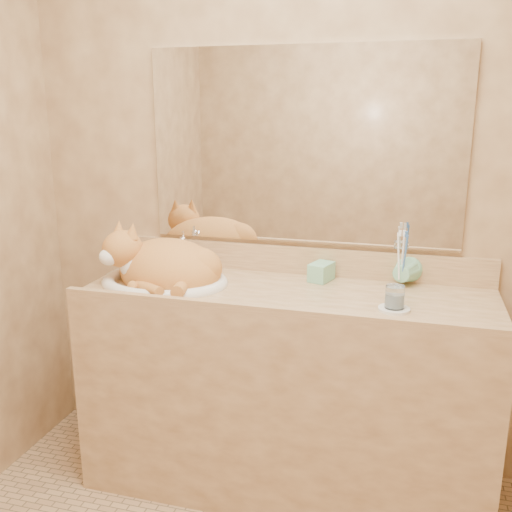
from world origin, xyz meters
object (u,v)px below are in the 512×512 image
(sink_basin, at_px, (164,264))
(toothbrush_cup, at_px, (401,275))
(vanity_counter, at_px, (285,391))
(water_glass, at_px, (395,297))
(cat, at_px, (162,263))
(soap_dispenser, at_px, (315,264))

(sink_basin, height_order, toothbrush_cup, sink_basin)
(vanity_counter, relative_size, water_glass, 19.86)
(cat, bearing_deg, water_glass, 15.32)
(vanity_counter, height_order, soap_dispenser, soap_dispenser)
(toothbrush_cup, bearing_deg, vanity_counter, -158.34)
(sink_basin, bearing_deg, cat, 160.97)
(cat, xyz_separation_m, soap_dispenser, (0.61, 0.15, 0.00))
(soap_dispenser, distance_m, toothbrush_cup, 0.34)
(vanity_counter, distance_m, water_glass, 0.64)
(sink_basin, relative_size, water_glass, 6.41)
(vanity_counter, bearing_deg, toothbrush_cup, 21.66)
(toothbrush_cup, xyz_separation_m, water_glass, (-0.01, -0.27, -0.00))
(water_glass, bearing_deg, cat, 174.76)
(toothbrush_cup, bearing_deg, cat, -169.09)
(soap_dispenser, relative_size, water_glass, 2.10)
(vanity_counter, distance_m, soap_dispenser, 0.53)
(sink_basin, height_order, soap_dispenser, soap_dispenser)
(vanity_counter, height_order, toothbrush_cup, toothbrush_cup)
(soap_dispenser, distance_m, water_glass, 0.40)
(soap_dispenser, relative_size, toothbrush_cup, 1.48)
(cat, xyz_separation_m, water_glass, (0.93, -0.09, -0.03))
(vanity_counter, height_order, water_glass, water_glass)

